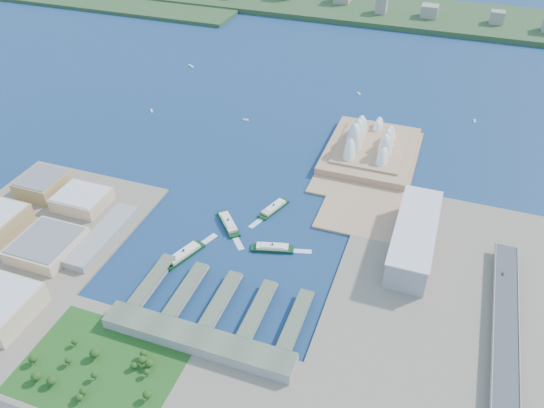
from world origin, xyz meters
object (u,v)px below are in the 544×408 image
at_px(ferry_a, 228,222).
at_px(opera_house, 372,136).
at_px(toaster_building, 414,237).
at_px(ferry_c, 184,253).
at_px(ferry_d, 272,247).
at_px(car_c, 503,274).
at_px(ferry_b, 274,207).

bearing_deg(ferry_a, opera_house, 17.37).
xyz_separation_m(toaster_building, ferry_c, (-253.47, -102.08, -15.11)).
bearing_deg(toaster_building, ferry_a, -172.40).
relative_size(toaster_building, ferry_d, 3.02).
distance_m(opera_house, ferry_d, 265.83).
distance_m(opera_house, car_c, 294.70).
bearing_deg(toaster_building, opera_house, 114.23).
xyz_separation_m(ferry_c, ferry_d, (94.96, 46.66, -0.54)).
bearing_deg(car_c, ferry_d, -173.06).
bearing_deg(ferry_b, opera_house, 82.52).
xyz_separation_m(toaster_building, ferry_a, (-227.31, -30.32, -15.31)).
relative_size(toaster_building, ferry_a, 2.82).
distance_m(ferry_a, ferry_c, 76.37).
height_order(opera_house, ferry_a, opera_house).
height_order(ferry_d, car_c, car_c).
distance_m(ferry_b, ferry_c, 140.10).
bearing_deg(toaster_building, ferry_d, -160.73).
xyz_separation_m(toaster_building, car_c, (101.00, -23.82, -4.92)).
relative_size(ferry_c, car_c, 11.41).
bearing_deg(ferry_d, ferry_a, 55.09).
distance_m(ferry_c, ferry_d, 105.80).
distance_m(opera_house, ferry_b, 205.28).
height_order(toaster_building, ferry_d, toaster_building).
bearing_deg(car_c, ferry_c, -167.55).
relative_size(toaster_building, car_c, 31.00).
xyz_separation_m(ferry_c, car_c, (354.47, 78.25, 10.18)).
xyz_separation_m(ferry_a, ferry_c, (-26.16, -71.75, 0.20)).
xyz_separation_m(ferry_a, car_c, (328.31, 6.50, 10.39)).
relative_size(toaster_building, ferry_c, 2.72).
relative_size(ferry_d, car_c, 10.27).
height_order(toaster_building, ferry_c, toaster_building).
distance_m(opera_house, ferry_a, 269.48).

